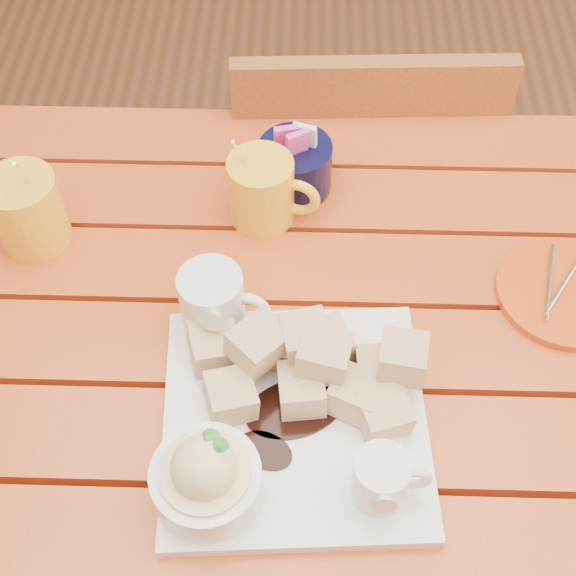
{
  "coord_description": "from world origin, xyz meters",
  "views": [
    {
      "loc": [
        -0.0,
        -0.49,
        1.51
      ],
      "look_at": [
        -0.02,
        0.03,
        0.82
      ],
      "focal_mm": 50.0,
      "sensor_mm": 36.0,
      "label": 1
    }
  ],
  "objects_px": {
    "orange_saucer": "(566,293)",
    "chair_far": "(353,196)",
    "table": "(301,392)",
    "dessert_plate": "(283,421)",
    "coffee_mug_right": "(263,190)",
    "coffee_mug_left": "(25,209)"
  },
  "relations": [
    {
      "from": "coffee_mug_left",
      "to": "chair_far",
      "type": "distance_m",
      "value": 0.64
    },
    {
      "from": "table",
      "to": "orange_saucer",
      "type": "distance_m",
      "value": 0.34
    },
    {
      "from": "coffee_mug_left",
      "to": "chair_far",
      "type": "bearing_deg",
      "value": 62.8
    },
    {
      "from": "coffee_mug_left",
      "to": "chair_far",
      "type": "xyz_separation_m",
      "value": [
        0.42,
        0.35,
        -0.33
      ]
    },
    {
      "from": "coffee_mug_right",
      "to": "orange_saucer",
      "type": "xyz_separation_m",
      "value": [
        0.36,
        -0.12,
        -0.04
      ]
    },
    {
      "from": "table",
      "to": "coffee_mug_left",
      "type": "xyz_separation_m",
      "value": [
        -0.34,
        0.15,
        0.16
      ]
    },
    {
      "from": "table",
      "to": "dessert_plate",
      "type": "relative_size",
      "value": 4.14
    },
    {
      "from": "chair_far",
      "to": "table",
      "type": "bearing_deg",
      "value": 77.38
    },
    {
      "from": "dessert_plate",
      "to": "chair_far",
      "type": "xyz_separation_m",
      "value": [
        0.1,
        0.61,
        -0.32
      ]
    },
    {
      "from": "table",
      "to": "coffee_mug_right",
      "type": "bearing_deg",
      "value": 104.93
    },
    {
      "from": "dessert_plate",
      "to": "chair_far",
      "type": "height_order",
      "value": "dessert_plate"
    },
    {
      "from": "table",
      "to": "chair_far",
      "type": "height_order",
      "value": "chair_far"
    },
    {
      "from": "coffee_mug_right",
      "to": "orange_saucer",
      "type": "distance_m",
      "value": 0.38
    },
    {
      "from": "table",
      "to": "coffee_mug_left",
      "type": "relative_size",
      "value": 8.21
    },
    {
      "from": "coffee_mug_right",
      "to": "orange_saucer",
      "type": "height_order",
      "value": "coffee_mug_right"
    },
    {
      "from": "table",
      "to": "orange_saucer",
      "type": "bearing_deg",
      "value": 13.93
    },
    {
      "from": "orange_saucer",
      "to": "chair_far",
      "type": "relative_size",
      "value": 0.19
    },
    {
      "from": "dessert_plate",
      "to": "coffee_mug_right",
      "type": "distance_m",
      "value": 0.31
    },
    {
      "from": "dessert_plate",
      "to": "coffee_mug_left",
      "type": "distance_m",
      "value": 0.41
    },
    {
      "from": "table",
      "to": "dessert_plate",
      "type": "bearing_deg",
      "value": -99.09
    },
    {
      "from": "orange_saucer",
      "to": "chair_far",
      "type": "height_order",
      "value": "chair_far"
    },
    {
      "from": "coffee_mug_left",
      "to": "coffee_mug_right",
      "type": "xyz_separation_m",
      "value": [
        0.28,
        0.04,
        -0.0
      ]
    }
  ]
}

